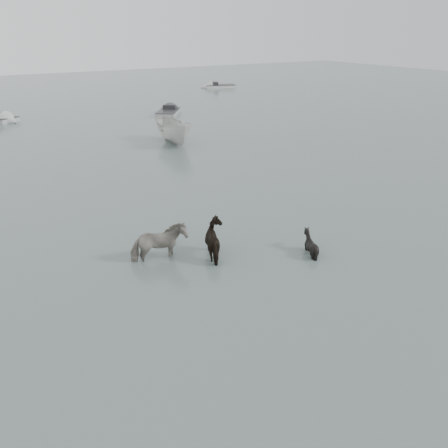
{
  "coord_description": "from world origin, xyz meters",
  "views": [
    {
      "loc": [
        -6.26,
        -11.45,
        7.01
      ],
      "look_at": [
        0.58,
        0.0,
        1.0
      ],
      "focal_mm": 35.0,
      "sensor_mm": 36.0,
      "label": 1
    }
  ],
  "objects": [
    {
      "name": "boat_small",
      "position": [
        5.64,
        14.93,
        0.87
      ],
      "size": [
        2.12,
        4.63,
        1.73
      ],
      "primitive_type": "imported",
      "rotation": [
        0.0,
        0.0,
        -0.1
      ],
      "color": "beige",
      "rests_on": "ground"
    },
    {
      "name": "skiff_port",
      "position": [
        9.57,
        24.65,
        0.38
      ],
      "size": [
        4.06,
        4.84,
        0.75
      ],
      "primitive_type": null,
      "rotation": [
        0.0,
        0.0,
        0.96
      ],
      "color": "#999B99",
      "rests_on": "ground"
    },
    {
      "name": "pony_dark",
      "position": [
        0.28,
        -0.11,
        0.69
      ],
      "size": [
        1.29,
        1.47,
        1.38
      ],
      "primitive_type": "imported",
      "rotation": [
        0.0,
        0.0,
        1.67
      ],
      "color": "black",
      "rests_on": "ground"
    },
    {
      "name": "pony_pinto",
      "position": [
        -1.58,
        0.55,
        0.77
      ],
      "size": [
        1.92,
        1.06,
        1.54
      ],
      "primitive_type": "imported",
      "rotation": [
        0.0,
        0.0,
        1.44
      ],
      "color": "black",
      "rests_on": "ground"
    },
    {
      "name": "ground",
      "position": [
        0.0,
        0.0,
        0.0
      ],
      "size": [
        140.0,
        140.0,
        0.0
      ],
      "primitive_type": "plane",
      "color": "#4D5B58",
      "rests_on": "ground"
    },
    {
      "name": "pony_black",
      "position": [
        3.04,
        -1.61,
        0.56
      ],
      "size": [
        1.31,
        1.25,
        1.12
      ],
      "primitive_type": "imported",
      "rotation": [
        0.0,
        0.0,
        2.02
      ],
      "color": "black",
      "rests_on": "ground"
    },
    {
      "name": "skiff_star",
      "position": [
        23.05,
        38.58,
        0.38
      ],
      "size": [
        5.34,
        3.09,
        0.75
      ],
      "primitive_type": null,
      "rotation": [
        0.0,
        0.0,
        2.83
      ],
      "color": "beige",
      "rests_on": "ground"
    }
  ]
}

